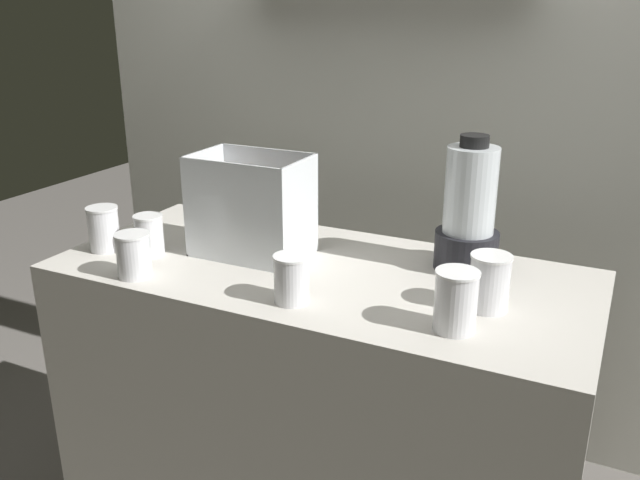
{
  "coord_description": "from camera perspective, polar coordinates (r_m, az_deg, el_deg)",
  "views": [
    {
      "loc": [
        0.7,
        -1.44,
        1.56
      ],
      "look_at": [
        0.0,
        0.0,
        0.98
      ],
      "focal_mm": 37.15,
      "sensor_mm": 36.0,
      "label": 1
    }
  ],
  "objects": [
    {
      "name": "juice_cup_pomegranate_right",
      "position": [
        1.53,
        -2.47,
        -3.65
      ],
      "size": [
        0.08,
        0.08,
        0.11
      ],
      "color": "white",
      "rests_on": "counter"
    },
    {
      "name": "juice_cup_beet_left",
      "position": [
        1.87,
        -14.48,
        0.28
      ],
      "size": [
        0.08,
        0.08,
        0.11
      ],
      "color": "white",
      "rests_on": "counter"
    },
    {
      "name": "counter",
      "position": [
        1.95,
        -0.0,
        -14.82
      ],
      "size": [
        1.4,
        0.64,
        0.9
      ],
      "primitive_type": "cube",
      "color": "beige",
      "rests_on": "ground_plane"
    },
    {
      "name": "carrot_display_bin",
      "position": [
        1.82,
        -5.87,
        1.43
      ],
      "size": [
        0.31,
        0.2,
        0.28
      ],
      "color": "white",
      "rests_on": "counter"
    },
    {
      "name": "juice_cup_beet_far_right",
      "position": [
        1.42,
        11.6,
        -5.42
      ],
      "size": [
        0.09,
        0.09,
        0.13
      ],
      "color": "white",
      "rests_on": "counter"
    },
    {
      "name": "juice_cup_beet_far_left",
      "position": [
        1.94,
        -18.11,
        0.71
      ],
      "size": [
        0.09,
        0.09,
        0.13
      ],
      "color": "white",
      "rests_on": "counter"
    },
    {
      "name": "blender_pitcher",
      "position": [
        1.73,
        12.69,
        2.14
      ],
      "size": [
        0.16,
        0.16,
        0.35
      ],
      "color": "black",
      "rests_on": "counter"
    },
    {
      "name": "juice_cup_beet_rightmost",
      "position": [
        1.54,
        14.37,
        -3.8
      ],
      "size": [
        0.09,
        0.09,
        0.13
      ],
      "color": "white",
      "rests_on": "counter"
    },
    {
      "name": "back_wall_unit",
      "position": [
        2.34,
        8.29,
        12.39
      ],
      "size": [
        2.6,
        0.24,
        2.5
      ],
      "color": "silver",
      "rests_on": "ground_plane"
    },
    {
      "name": "juice_cup_carrot_middle",
      "position": [
        1.73,
        -15.74,
        -1.5
      ],
      "size": [
        0.09,
        0.09,
        0.11
      ],
      "color": "white",
      "rests_on": "counter"
    }
  ]
}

